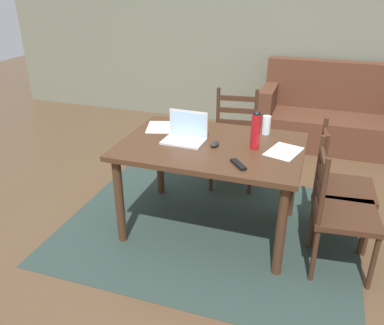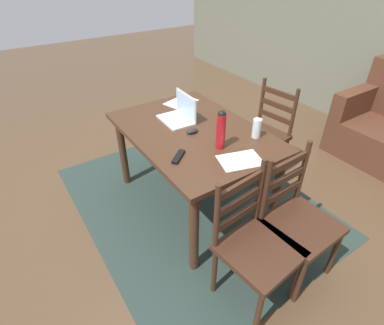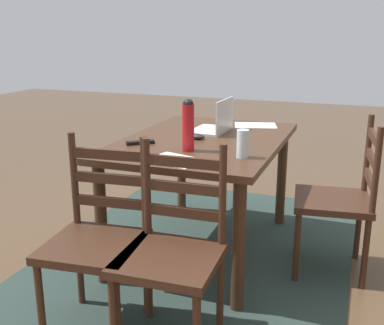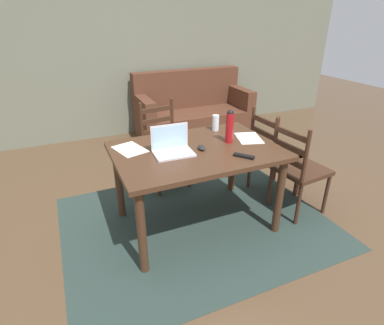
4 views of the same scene
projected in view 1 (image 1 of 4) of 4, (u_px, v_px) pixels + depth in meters
The scene contains 15 objects.
ground_plane at pixel (210, 226), 3.38m from camera, with size 14.00×14.00×0.00m, color brown.
area_rug at pixel (210, 226), 3.38m from camera, with size 2.42×1.93×0.01m, color #283833.
wall_back at pixel (270, 26), 5.15m from camera, with size 8.00×0.12×2.70m, color #6B6D5B.
dining_table at pixel (211, 156), 3.09m from camera, with size 1.40×0.97×0.77m.
chair_right_far at pixel (339, 187), 3.06m from camera, with size 0.46×0.46×0.95m.
chair_right_near at pixel (339, 213), 2.72m from camera, with size 0.48×0.48×0.95m.
chair_far_head at pixel (234, 141), 3.91m from camera, with size 0.49×0.49×0.95m.
couch at pixel (335, 117), 4.89m from camera, with size 1.80×0.80×1.00m.
laptop at pixel (186, 133), 3.09m from camera, with size 0.33×0.23×0.23m.
water_bottle at pixel (256, 129), 2.90m from camera, with size 0.07×0.07×0.30m.
drinking_glass at pixel (266, 125), 3.20m from camera, with size 0.07×0.07×0.15m, color silver.
computer_mouse at pixel (215, 144), 3.00m from camera, with size 0.06×0.10×0.03m, color black.
tv_remote at pixel (238, 164), 2.69m from camera, with size 0.04×0.17×0.02m, color black.
paper_stack_left at pixel (284, 151), 2.91m from camera, with size 0.21×0.30×0.00m, color white.
paper_stack_right at pixel (160, 127), 3.38m from camera, with size 0.21×0.30×0.00m, color white.
Camera 1 is at (0.75, -2.71, 1.95)m, focal length 36.66 mm.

